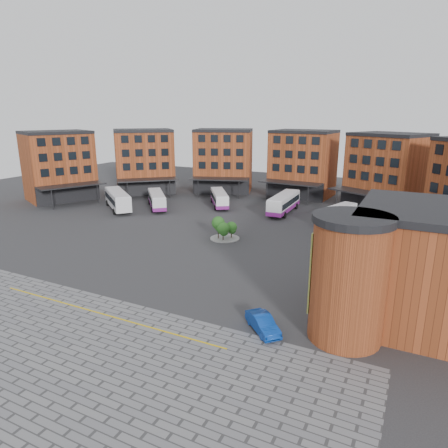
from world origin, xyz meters
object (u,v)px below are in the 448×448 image
at_px(bus_d, 284,203).
at_px(bus_a, 118,199).
at_px(blue_car, 263,323).
at_px(tree_island, 224,228).
at_px(bus_e, 337,214).
at_px(bus_c, 219,198).
at_px(bus_f, 367,228).
at_px(bus_b, 157,200).

bearing_deg(bus_d, bus_a, -159.85).
relative_size(bus_a, blue_car, 2.61).
distance_m(bus_d, blue_car, 43.25).
height_order(tree_island, bus_d, bus_d).
height_order(bus_d, bus_e, bus_d).
bearing_deg(bus_a, bus_e, -38.24).
bearing_deg(bus_c, tree_island, -95.13).
height_order(bus_d, bus_f, bus_d).
xyz_separation_m(tree_island, bus_c, (-10.61, 19.43, -0.17)).
distance_m(bus_a, bus_e, 41.21).
relative_size(tree_island, bus_b, 0.43).
relative_size(tree_island, blue_car, 0.99).
height_order(bus_b, bus_f, bus_b).
height_order(tree_island, bus_f, tree_island).
relative_size(bus_b, bus_d, 0.81).
bearing_deg(bus_d, blue_car, -75.51).
relative_size(bus_d, bus_e, 1.21).
distance_m(bus_f, blue_car, 31.89).
bearing_deg(bus_b, bus_d, -23.40).
height_order(bus_c, bus_d, bus_d).
bearing_deg(bus_e, bus_b, -153.52).
relative_size(bus_b, blue_car, 2.28).
bearing_deg(bus_b, tree_island, -71.65).
relative_size(tree_island, bus_e, 0.43).
bearing_deg(blue_car, tree_island, 77.80).
relative_size(tree_island, bus_c, 0.43).
distance_m(tree_island, bus_b, 24.35).
xyz_separation_m(bus_e, bus_f, (5.95, -7.29, 0.15)).
relative_size(bus_a, bus_b, 1.15).
bearing_deg(blue_car, bus_f, 35.80).
xyz_separation_m(bus_c, bus_e, (23.72, -2.26, -0.10)).
height_order(bus_e, blue_car, bus_e).
bearing_deg(bus_f, bus_e, 176.88).
height_order(bus_b, bus_d, bus_d).
bearing_deg(bus_a, bus_c, -16.53).
xyz_separation_m(bus_a, bus_b, (6.18, 4.27, -0.41)).
bearing_deg(blue_car, bus_c, 75.39).
relative_size(bus_a, bus_d, 0.93).
bearing_deg(bus_b, blue_car, -84.79).
xyz_separation_m(tree_island, bus_f, (19.06, 9.88, -0.12)).
distance_m(bus_e, blue_car, 38.88).
distance_m(bus_a, bus_f, 46.19).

